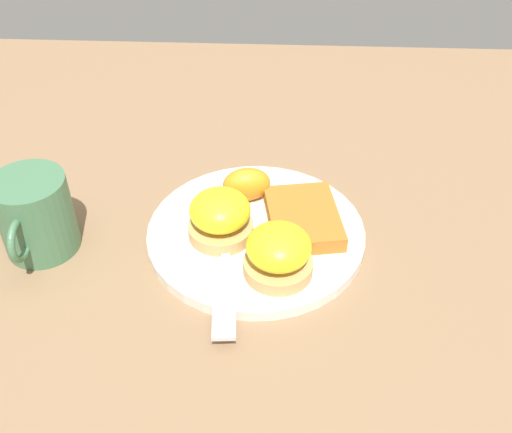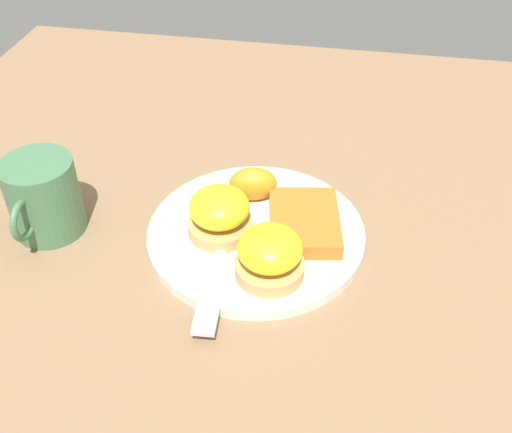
{
  "view_description": "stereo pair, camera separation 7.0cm",
  "coord_description": "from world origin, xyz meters",
  "px_view_note": "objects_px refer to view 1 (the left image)",
  "views": [
    {
      "loc": [
        0.53,
        0.03,
        0.48
      ],
      "look_at": [
        0.0,
        0.0,
        0.03
      ],
      "focal_mm": 42.0,
      "sensor_mm": 36.0,
      "label": 1
    },
    {
      "loc": [
        0.53,
        0.1,
        0.48
      ],
      "look_at": [
        0.0,
        0.0,
        0.03
      ],
      "focal_mm": 42.0,
      "sensor_mm": 36.0,
      "label": 2
    }
  ],
  "objects_px": {
    "sandwich_benedict_left": "(220,216)",
    "hashbrown_patty": "(303,218)",
    "sandwich_benedict_right": "(279,253)",
    "cup": "(35,215)",
    "fork": "(225,269)",
    "orange_wedge": "(247,184)"
  },
  "relations": [
    {
      "from": "sandwich_benedict_left",
      "to": "fork",
      "type": "height_order",
      "value": "sandwich_benedict_left"
    },
    {
      "from": "orange_wedge",
      "to": "fork",
      "type": "bearing_deg",
      "value": -7.0
    },
    {
      "from": "hashbrown_patty",
      "to": "sandwich_benedict_right",
      "type": "bearing_deg",
      "value": -19.26
    },
    {
      "from": "orange_wedge",
      "to": "cup",
      "type": "bearing_deg",
      "value": -70.05
    },
    {
      "from": "sandwich_benedict_right",
      "to": "fork",
      "type": "distance_m",
      "value": 0.06
    },
    {
      "from": "sandwich_benedict_left",
      "to": "hashbrown_patty",
      "type": "relative_size",
      "value": 0.7
    },
    {
      "from": "hashbrown_patty",
      "to": "orange_wedge",
      "type": "xyz_separation_m",
      "value": [
        -0.05,
        -0.07,
        0.01
      ]
    },
    {
      "from": "sandwich_benedict_left",
      "to": "cup",
      "type": "xyz_separation_m",
      "value": [
        0.02,
        -0.21,
        0.01
      ]
    },
    {
      "from": "sandwich_benedict_left",
      "to": "hashbrown_patty",
      "type": "bearing_deg",
      "value": 103.63
    },
    {
      "from": "sandwich_benedict_right",
      "to": "orange_wedge",
      "type": "relative_size",
      "value": 1.27
    },
    {
      "from": "sandwich_benedict_right",
      "to": "fork",
      "type": "height_order",
      "value": "sandwich_benedict_right"
    },
    {
      "from": "hashbrown_patty",
      "to": "fork",
      "type": "bearing_deg",
      "value": -46.35
    },
    {
      "from": "sandwich_benedict_left",
      "to": "orange_wedge",
      "type": "xyz_separation_m",
      "value": [
        -0.07,
        0.03,
        -0.01
      ]
    },
    {
      "from": "hashbrown_patty",
      "to": "orange_wedge",
      "type": "height_order",
      "value": "orange_wedge"
    },
    {
      "from": "orange_wedge",
      "to": "fork",
      "type": "xyz_separation_m",
      "value": [
        0.13,
        -0.02,
        -0.02
      ]
    },
    {
      "from": "sandwich_benedict_right",
      "to": "cup",
      "type": "distance_m",
      "value": 0.28
    },
    {
      "from": "sandwich_benedict_right",
      "to": "fork",
      "type": "bearing_deg",
      "value": -88.61
    },
    {
      "from": "orange_wedge",
      "to": "fork",
      "type": "relative_size",
      "value": 0.27
    },
    {
      "from": "sandwich_benedict_left",
      "to": "hashbrown_patty",
      "type": "distance_m",
      "value": 0.1
    },
    {
      "from": "sandwich_benedict_right",
      "to": "hashbrown_patty",
      "type": "relative_size",
      "value": 0.7
    },
    {
      "from": "sandwich_benedict_right",
      "to": "orange_wedge",
      "type": "bearing_deg",
      "value": -161.76
    },
    {
      "from": "hashbrown_patty",
      "to": "fork",
      "type": "height_order",
      "value": "hashbrown_patty"
    }
  ]
}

